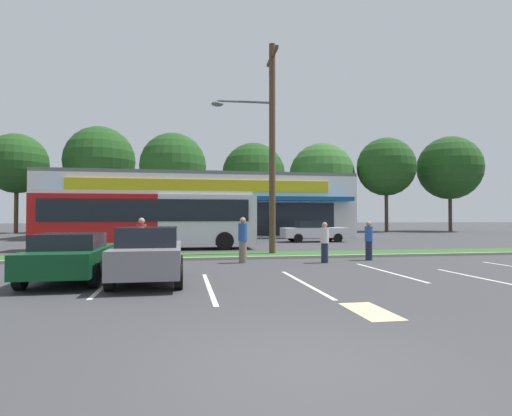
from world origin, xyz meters
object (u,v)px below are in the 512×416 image
object	(u,v)px
car_1	(184,232)
car_2	(149,254)
utility_pole	(269,142)
car_5	(71,256)
pedestrian_far	(141,241)
pedestrian_mid	(243,240)
car_0	(314,231)
pedestrian_near_bench	(369,241)
pedestrian_by_pole	(325,242)
city_bus	(149,218)

from	to	relation	value
car_1	car_2	size ratio (longest dim) A/B	1.06
utility_pole	car_5	xyz separation A→B (m)	(-7.14, -6.55, -4.65)
utility_pole	pedestrian_far	xyz separation A→B (m)	(-5.56, -2.83, -4.47)
car_2	pedestrian_mid	world-z (taller)	pedestrian_mid
pedestrian_far	car_1	bearing A→B (deg)	142.93
car_0	car_5	xyz separation A→B (m)	(-12.57, -16.56, -0.07)
car_1	pedestrian_far	size ratio (longest dim) A/B	2.45
car_0	car_1	distance (m)	9.37
pedestrian_near_bench	pedestrian_by_pole	distance (m)	2.27
car_1	car_5	world-z (taller)	car_1
pedestrian_by_pole	pedestrian_mid	xyz separation A→B (m)	(-3.21, 0.55, 0.10)
utility_pole	car_0	distance (m)	12.27
car_0	pedestrian_far	distance (m)	16.89
pedestrian_mid	pedestrian_far	world-z (taller)	pedestrian_mid
pedestrian_near_bench	pedestrian_by_pole	size ratio (longest dim) A/B	1.02
car_2	car_5	distance (m)	2.28
car_2	pedestrian_mid	bearing A→B (deg)	-36.71
car_1	pedestrian_near_bench	distance (m)	14.84
car_0	car_2	distance (m)	20.07
car_0	pedestrian_far	world-z (taller)	pedestrian_far
car_5	pedestrian_mid	world-z (taller)	pedestrian_mid
car_5	pedestrian_far	size ratio (longest dim) A/B	2.43
city_bus	pedestrian_mid	size ratio (longest dim) A/B	6.64
car_0	pedestrian_mid	bearing A→B (deg)	-119.03
car_1	pedestrian_near_bench	bearing A→B (deg)	-58.84
car_1	pedestrian_by_pole	xyz separation A→B (m)	(5.50, -13.33, 0.00)
pedestrian_far	car_0	bearing A→B (deg)	109.53
city_bus	utility_pole	bearing A→B (deg)	-38.38
city_bus	pedestrian_mid	distance (m)	8.77
car_1	car_2	bearing A→B (deg)	-93.35
car_1	pedestrian_by_pole	world-z (taller)	pedestrian_by_pole
city_bus	pedestrian_far	world-z (taller)	city_bus
pedestrian_mid	pedestrian_far	distance (m)	3.90
car_2	city_bus	bearing A→B (deg)	4.43
utility_pole	car_0	bearing A→B (deg)	61.54
car_1	car_2	xyz separation A→B (m)	(-1.01, -17.19, -0.02)
pedestrian_far	city_bus	bearing A→B (deg)	152.52
car_0	pedestrian_near_bench	distance (m)	12.80
car_2	pedestrian_far	distance (m)	4.39
car_2	pedestrian_near_bench	world-z (taller)	pedestrian_near_bench
utility_pole	car_5	world-z (taller)	utility_pole
car_5	pedestrian_near_bench	distance (m)	11.54
car_1	pedestrian_far	xyz separation A→B (m)	(-1.61, -12.84, 0.09)
pedestrian_near_bench	pedestrian_far	distance (m)	9.29
city_bus	car_1	distance (m)	5.58
car_0	car_1	xyz separation A→B (m)	(-9.37, 0.01, 0.02)
city_bus	pedestrian_mid	bearing A→B (deg)	-59.80
car_1	pedestrian_mid	xyz separation A→B (m)	(2.29, -12.78, 0.10)
car_0	pedestrian_mid	xyz separation A→B (m)	(-7.09, -12.77, 0.12)
car_2	pedestrian_far	world-z (taller)	pedestrian_far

